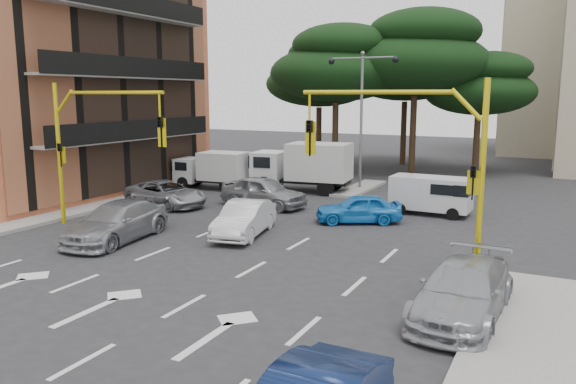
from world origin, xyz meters
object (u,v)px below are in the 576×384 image
Objects in this scene: car_silver_wagon at (117,222)px; signal_mast_left at (89,135)px; signal_mast_right at (421,150)px; car_silver_parked at (463,290)px; street_lamp_center at (362,96)px; car_blue_compact at (359,208)px; car_silver_cross_a at (166,194)px; box_truck_b at (302,167)px; box_truck_a at (212,170)px; car_white_hatch at (244,219)px; van_white at (431,195)px; car_silver_cross_b at (264,192)px.

signal_mast_left is at bearing 147.78° from car_silver_wagon.
signal_mast_right is 1.24× the size of car_silver_parked.
car_silver_parked is at bearing -57.18° from signal_mast_right.
car_silver_parked is at bearing -62.83° from street_lamp_center.
signal_mast_left reaches higher than car_blue_compact.
car_silver_parked is at bearing -105.81° from car_silver_cross_a.
box_truck_b reaches higher than car_silver_parked.
car_silver_cross_a is at bearing -128.01° from street_lamp_center.
box_truck_a is at bearing 100.35° from car_silver_wagon.
box_truck_b is at bearing -144.27° from street_lamp_center.
car_white_hatch is at bearing 14.78° from signal_mast_left.
box_truck_b is (-9.60, 12.00, -2.48)m from signal_mast_right.
car_silver_parked is 12.44m from van_white.
box_truck_a is at bearing -140.58° from car_blue_compact.
signal_mast_right is 1.67× the size of van_white.
van_white is at bearing 40.54° from car_white_hatch.
signal_mast_left reaches higher than car_white_hatch.
signal_mast_left is at bearing -51.56° from van_white.
car_silver_cross_b is 15.02m from car_silver_parked.
signal_mast_right is at bearing -24.69° from car_white_hatch.
car_silver_cross_b is 0.93× the size of car_silver_parked.
car_silver_wagon is 0.87× the size of box_truck_b.
car_silver_cross_b is (-2.56, -7.00, -4.66)m from street_lamp_center.
van_white reaches higher than car_blue_compact.
car_silver_cross_b is at bearing -110.06° from street_lamp_center.
box_truck_b is at bearing 128.68° from signal_mast_right.
car_blue_compact is 0.77× the size of car_silver_parked.
street_lamp_center reaches higher than signal_mast_left.
car_white_hatch is 7.37m from car_silver_cross_a.
car_silver_parked is at bearing 6.46° from car_blue_compact.
street_lamp_center is at bearing 171.71° from car_blue_compact.
street_lamp_center is at bearing -61.11° from box_truck_b.
signal_mast_left is (-13.61, 0.00, 0.00)m from signal_mast_right.
car_silver_cross_a is (-6.58, 3.33, -0.05)m from car_white_hatch.
street_lamp_center reaches higher than car_blue_compact.
signal_mast_left is 1.35× the size of box_truck_a.
car_silver_parked is at bearing -10.73° from signal_mast_left.
box_truck_a is at bearing -156.28° from street_lamp_center.
car_silver_cross_a is (-7.03, -9.00, -4.79)m from street_lamp_center.
van_white reaches higher than car_white_hatch.
car_silver_wagon reaches higher than car_white_hatch.
signal_mast_left reaches higher than box_truck_a.
box_truck_b is at bearing 9.96° from car_silver_cross_b.
box_truck_a is (-7.99, -3.51, -4.33)m from street_lamp_center.
signal_mast_right is 1.34× the size of car_silver_cross_b.
car_silver_cross_b reaches higher than car_white_hatch.
car_blue_compact is (-3.99, 5.86, -3.25)m from signal_mast_right.
car_silver_parked reaches higher than car_blue_compact.
signal_mast_right reaches higher than car_silver_wagon.
van_white is at bearing -68.42° from car_silver_cross_b.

